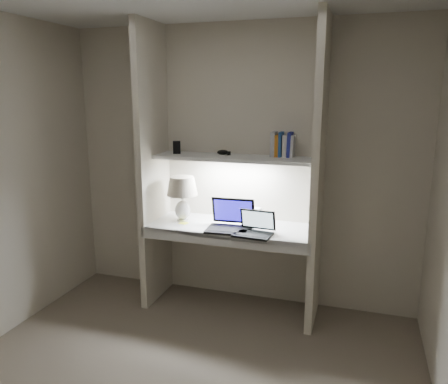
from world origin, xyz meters
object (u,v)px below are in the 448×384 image
at_px(laptop_netbook, 255,229).
at_px(speaker, 255,215).
at_px(book_row, 283,145).
at_px(laptop_main, 231,222).
at_px(table_lamp, 182,191).

height_order(laptop_netbook, speaker, laptop_netbook).
bearing_deg(book_row, laptop_netbook, -110.84).
xyz_separation_m(speaker, book_row, (0.22, 0.07, 0.62)).
bearing_deg(laptop_main, speaker, 51.97).
xyz_separation_m(laptop_main, laptop_netbook, (0.23, -0.08, -0.01)).
bearing_deg(book_row, table_lamp, -166.68).
distance_m(laptop_main, speaker, 0.28).
relative_size(laptop_main, laptop_netbook, 1.23).
bearing_deg(book_row, speaker, -162.81).
bearing_deg(speaker, laptop_main, -109.55).
xyz_separation_m(table_lamp, book_row, (0.85, 0.20, 0.42)).
height_order(laptop_netbook, book_row, book_row).
bearing_deg(speaker, table_lamp, -153.28).
distance_m(table_lamp, speaker, 0.68).
relative_size(laptop_netbook, speaker, 2.29).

